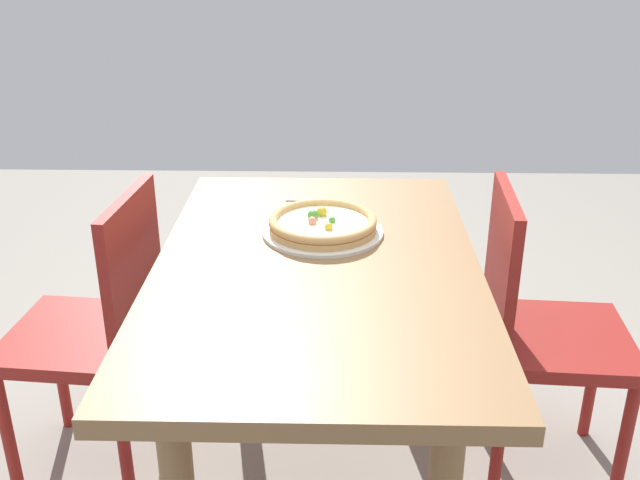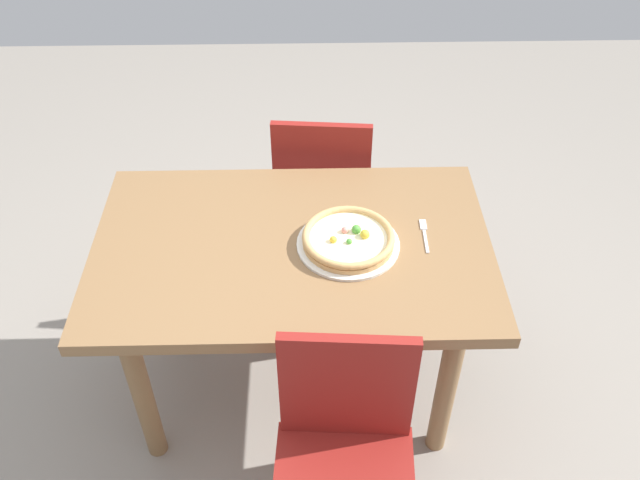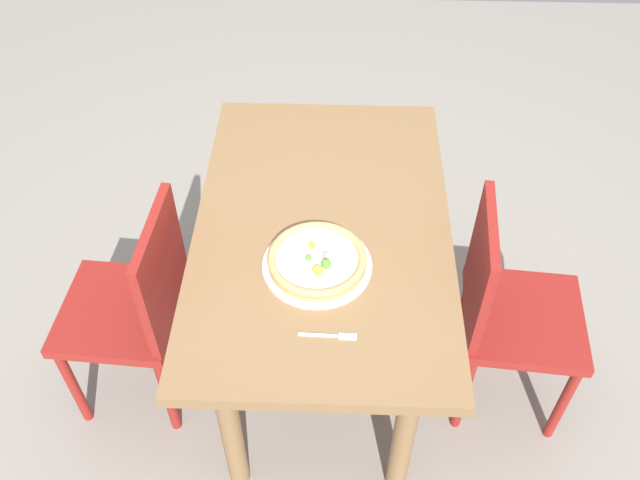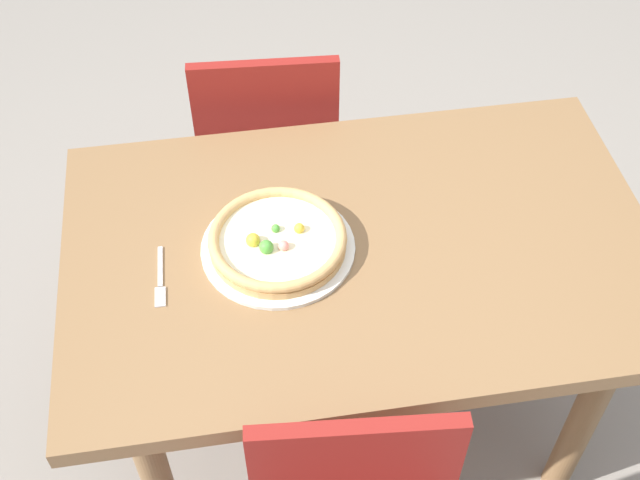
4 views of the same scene
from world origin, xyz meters
The scene contains 7 objects.
ground_plane centered at (0.00, 0.00, 0.00)m, with size 6.00×6.00×0.00m, color gray.
dining_table centered at (0.00, 0.00, 0.65)m, with size 1.30×0.82×0.76m.
chair_near centered at (0.15, -0.63, 0.50)m, with size 0.43×0.43×0.90m.
chair_far centered at (0.12, 0.63, 0.50)m, with size 0.43×0.43×0.90m.
plate centered at (0.18, -0.01, 0.77)m, with size 0.34×0.34×0.01m, color silver.
pizza centered at (0.18, -0.01, 0.79)m, with size 0.30×0.30×0.05m.
fork centered at (0.44, 0.04, 0.77)m, with size 0.02×0.17×0.00m.
Camera 3 is at (1.52, 0.04, 2.31)m, focal length 37.84 mm.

